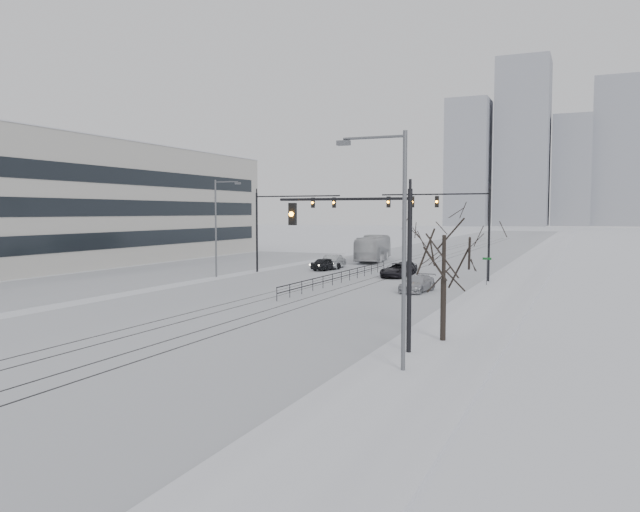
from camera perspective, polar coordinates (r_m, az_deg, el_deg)
The scene contains 22 objects.
ground at distance 27.82m, azimuth -21.40°, elevation -8.78°, with size 500.00×500.00×0.00m, color silver.
road at distance 81.74m, azimuth 9.63°, elevation -0.26°, with size 22.00×260.00×0.02m, color silver.
sidewalk_east at distance 79.65m, azimuth 19.11°, elevation -0.48°, with size 5.00×260.00×0.16m, color white.
curb at distance 79.86m, azimuth 17.36°, elevation -0.45°, with size 0.10×260.00×0.12m, color gray.
parking_strip at distance 67.17m, azimuth -12.54°, elevation -1.21°, with size 14.00×60.00×0.03m, color silver.
tram_rails at distance 62.54m, azimuth 5.30°, elevation -1.51°, with size 5.30×180.00×0.01m.
office_building at distance 78.79m, azimuth -23.31°, elevation 4.45°, with size 20.20×62.20×14.11m.
skyline at distance 294.22m, azimuth 20.67°, elevation 8.57°, with size 96.00×48.00×72.00m.
traffic_mast_near at distance 26.62m, azimuth 4.84°, elevation 0.84°, with size 6.10×0.37×7.00m.
traffic_mast_ne at distance 55.33m, azimuth 11.79°, elevation 3.66°, with size 9.60×0.37×8.00m.
traffic_mast_nw at distance 61.78m, azimuth -3.38°, elevation 3.59°, with size 9.10×0.37×8.00m.
street_light_east at distance 23.17m, azimuth 7.00°, elevation 1.96°, with size 2.73×0.25×9.00m.
street_light_west at distance 58.39m, azimuth -9.27°, elevation 3.17°, with size 2.73×0.25×9.00m.
bare_tree at distance 28.89m, azimuth 11.28°, elevation 0.88°, with size 4.40×4.40×6.10m.
median_fence at distance 53.12m, azimuth 1.97°, elevation -1.93°, with size 0.06×24.00×1.00m.
street_sign at distance 51.94m, azimuth 15.01°, elevation -1.00°, with size 0.70×0.06×2.40m.
sedan_sb_inner at distance 64.67m, azimuth 0.55°, elevation -0.74°, with size 1.57×3.91×1.33m, color black.
sedan_sb_outer at distance 66.79m, azimuth 1.29°, elevation -0.52°, with size 1.56×4.49×1.48m, color #A8ACB0.
sedan_nb_front at distance 58.18m, azimuth 7.05°, elevation -1.31°, with size 2.15×4.67×1.30m, color black.
sedan_nb_right at distance 47.74m, azimuth 8.88°, elevation -2.52°, with size 1.76×4.34×1.26m, color #A9ABB1.
sedan_nb_far at distance 61.04m, azimuth 7.72°, elevation -1.06°, with size 1.55×3.85×1.31m, color black.
box_truck at distance 76.57m, azimuth 4.89°, elevation 0.68°, with size 2.67×11.39×3.17m, color #B9BBBE.
Camera 1 is at (19.19, -19.22, 6.03)m, focal length 35.00 mm.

